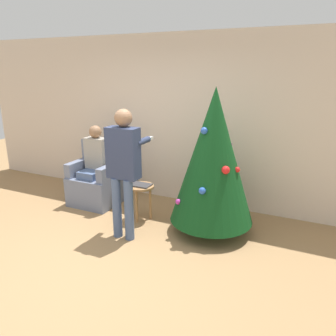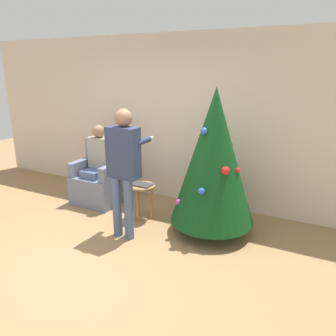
{
  "view_description": "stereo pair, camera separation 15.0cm",
  "coord_description": "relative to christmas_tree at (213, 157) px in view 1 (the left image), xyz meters",
  "views": [
    {
      "loc": [
        2.2,
        -2.65,
        2.15
      ],
      "look_at": [
        0.5,
        0.98,
        0.94
      ],
      "focal_mm": 35.0,
      "sensor_mm": 36.0,
      "label": 1
    },
    {
      "loc": [
        2.34,
        -2.58,
        2.15
      ],
      "look_at": [
        0.5,
        0.98,
        0.94
      ],
      "focal_mm": 35.0,
      "sensor_mm": 36.0,
      "label": 2
    }
  ],
  "objects": [
    {
      "name": "ground_plane",
      "position": [
        -1.0,
        -1.31,
        -1.07
      ],
      "size": [
        14.0,
        14.0,
        0.0
      ],
      "primitive_type": "plane",
      "color": "#99754C"
    },
    {
      "name": "wall_back",
      "position": [
        -1.0,
        0.92,
        0.28
      ],
      "size": [
        8.0,
        0.06,
        2.7
      ],
      "color": "beige",
      "rests_on": "ground_plane"
    },
    {
      "name": "christmas_tree",
      "position": [
        0.0,
        0.0,
        0.0
      ],
      "size": [
        1.11,
        1.11,
        1.96
      ],
      "color": "brown",
      "rests_on": "ground_plane"
    },
    {
      "name": "armchair",
      "position": [
        -2.04,
        0.17,
        -0.7
      ],
      "size": [
        0.74,
        0.64,
        1.03
      ],
      "color": "slate",
      "rests_on": "ground_plane"
    },
    {
      "name": "person_seated",
      "position": [
        -2.04,
        0.14,
        -0.35
      ],
      "size": [
        0.36,
        0.46,
        1.3
      ],
      "color": "#475B84",
      "rests_on": "ground_plane"
    },
    {
      "name": "person_standing",
      "position": [
        -0.99,
        -0.6,
        -0.05
      ],
      "size": [
        0.43,
        0.57,
        1.69
      ],
      "color": "#475B84",
      "rests_on": "ground_plane"
    },
    {
      "name": "side_stool",
      "position": [
        -1.06,
        -0.06,
        -0.63
      ],
      "size": [
        0.39,
        0.39,
        0.53
      ],
      "color": "#A37547",
      "rests_on": "ground_plane"
    },
    {
      "name": "laptop",
      "position": [
        -1.06,
        -0.06,
        -0.53
      ],
      "size": [
        0.3,
        0.2,
        0.02
      ],
      "color": "#38383D",
      "rests_on": "side_stool"
    }
  ]
}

